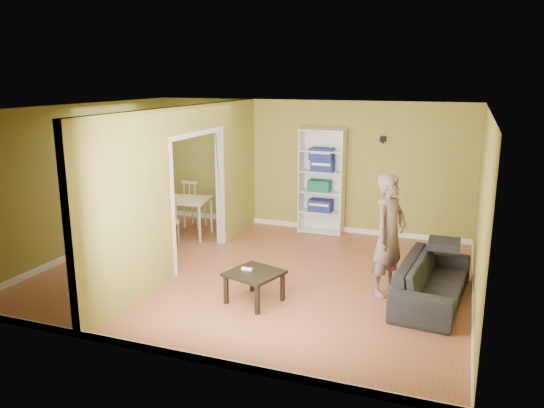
{
  "coord_description": "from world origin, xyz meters",
  "views": [
    {
      "loc": [
        3.0,
        -7.37,
        3.05
      ],
      "look_at": [
        0.2,
        0.2,
        1.1
      ],
      "focal_mm": 35.0,
      "sensor_mm": 36.0,
      "label": 1
    }
  ],
  "objects_px": {
    "dining_table": "(179,202)",
    "sofa": "(433,274)",
    "chair_near": "(168,220)",
    "coffee_table": "(254,277)",
    "chair_left": "(150,208)",
    "bookshelf": "(323,181)",
    "person": "(389,225)",
    "chair_far": "(194,203)"
  },
  "relations": [
    {
      "from": "sofa",
      "to": "dining_table",
      "type": "relative_size",
      "value": 1.72
    },
    {
      "from": "sofa",
      "to": "coffee_table",
      "type": "distance_m",
      "value": 2.47
    },
    {
      "from": "coffee_table",
      "to": "chair_left",
      "type": "xyz_separation_m",
      "value": [
        -3.29,
        2.51,
        0.11
      ]
    },
    {
      "from": "dining_table",
      "to": "chair_near",
      "type": "distance_m",
      "value": 0.6
    },
    {
      "from": "person",
      "to": "dining_table",
      "type": "bearing_deg",
      "value": 93.98
    },
    {
      "from": "person",
      "to": "chair_near",
      "type": "height_order",
      "value": "person"
    },
    {
      "from": "bookshelf",
      "to": "sofa",
      "type": "bearing_deg",
      "value": -49.78
    },
    {
      "from": "sofa",
      "to": "chair_left",
      "type": "distance_m",
      "value": 5.81
    },
    {
      "from": "bookshelf",
      "to": "person",
      "type": "bearing_deg",
      "value": -58.03
    },
    {
      "from": "dining_table",
      "to": "bookshelf",
      "type": "bearing_deg",
      "value": 25.49
    },
    {
      "from": "chair_near",
      "to": "chair_far",
      "type": "height_order",
      "value": "chair_far"
    },
    {
      "from": "person",
      "to": "chair_far",
      "type": "xyz_separation_m",
      "value": [
        -4.27,
        2.17,
        -0.53
      ]
    },
    {
      "from": "chair_near",
      "to": "sofa",
      "type": "bearing_deg",
      "value": -25.57
    },
    {
      "from": "chair_near",
      "to": "chair_far",
      "type": "xyz_separation_m",
      "value": [
        -0.11,
        1.22,
        0.05
      ]
    },
    {
      "from": "dining_table",
      "to": "sofa",
      "type": "bearing_deg",
      "value": -17.44
    },
    {
      "from": "chair_far",
      "to": "sofa",
      "type": "bearing_deg",
      "value": 157.94
    },
    {
      "from": "bookshelf",
      "to": "coffee_table",
      "type": "bearing_deg",
      "value": -89.56
    },
    {
      "from": "person",
      "to": "chair_near",
      "type": "relative_size",
      "value": 2.28
    },
    {
      "from": "coffee_table",
      "to": "dining_table",
      "type": "bearing_deg",
      "value": 136.6
    },
    {
      "from": "chair_left",
      "to": "bookshelf",
      "type": "bearing_deg",
      "value": 85.0
    },
    {
      "from": "sofa",
      "to": "dining_table",
      "type": "distance_m",
      "value": 5.12
    },
    {
      "from": "bookshelf",
      "to": "chair_left",
      "type": "height_order",
      "value": "bookshelf"
    },
    {
      "from": "sofa",
      "to": "bookshelf",
      "type": "height_order",
      "value": "bookshelf"
    },
    {
      "from": "coffee_table",
      "to": "chair_near",
      "type": "bearing_deg",
      "value": 142.82
    },
    {
      "from": "bookshelf",
      "to": "chair_near",
      "type": "xyz_separation_m",
      "value": [
        -2.47,
        -1.77,
        -0.58
      ]
    },
    {
      "from": "sofa",
      "to": "chair_far",
      "type": "xyz_separation_m",
      "value": [
        -4.9,
        2.21,
        0.11
      ]
    },
    {
      "from": "dining_table",
      "to": "chair_far",
      "type": "distance_m",
      "value": 0.7
    },
    {
      "from": "bookshelf",
      "to": "dining_table",
      "type": "distance_m",
      "value": 2.85
    },
    {
      "from": "bookshelf",
      "to": "coffee_table",
      "type": "relative_size",
      "value": 3.11
    },
    {
      "from": "person",
      "to": "chair_far",
      "type": "bearing_deg",
      "value": 86.43
    },
    {
      "from": "chair_left",
      "to": "chair_near",
      "type": "relative_size",
      "value": 1.07
    },
    {
      "from": "sofa",
      "to": "chair_far",
      "type": "distance_m",
      "value": 5.38
    },
    {
      "from": "bookshelf",
      "to": "dining_table",
      "type": "relative_size",
      "value": 1.74
    },
    {
      "from": "chair_left",
      "to": "chair_near",
      "type": "distance_m",
      "value": 1.01
    },
    {
      "from": "dining_table",
      "to": "chair_near",
      "type": "bearing_deg",
      "value": -81.04
    },
    {
      "from": "person",
      "to": "bookshelf",
      "type": "height_order",
      "value": "bookshelf"
    },
    {
      "from": "coffee_table",
      "to": "dining_table",
      "type": "distance_m",
      "value": 3.56
    },
    {
      "from": "coffee_table",
      "to": "chair_left",
      "type": "relative_size",
      "value": 0.69
    },
    {
      "from": "coffee_table",
      "to": "dining_table",
      "type": "relative_size",
      "value": 0.56
    },
    {
      "from": "dining_table",
      "to": "chair_near",
      "type": "xyz_separation_m",
      "value": [
        0.09,
        -0.55,
        -0.21
      ]
    },
    {
      "from": "sofa",
      "to": "bookshelf",
      "type": "relative_size",
      "value": 0.99
    },
    {
      "from": "dining_table",
      "to": "chair_left",
      "type": "xyz_separation_m",
      "value": [
        -0.71,
        0.07,
        -0.18
      ]
    }
  ]
}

